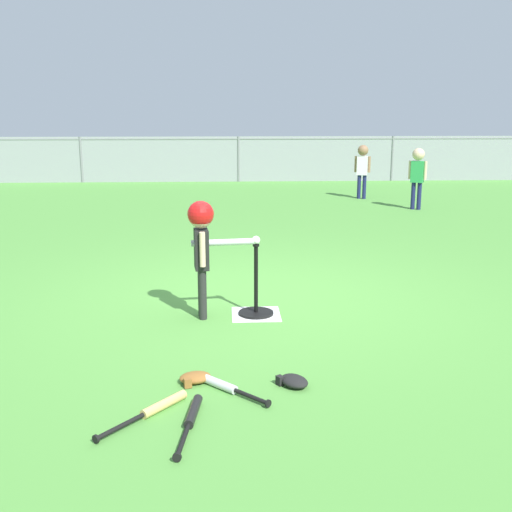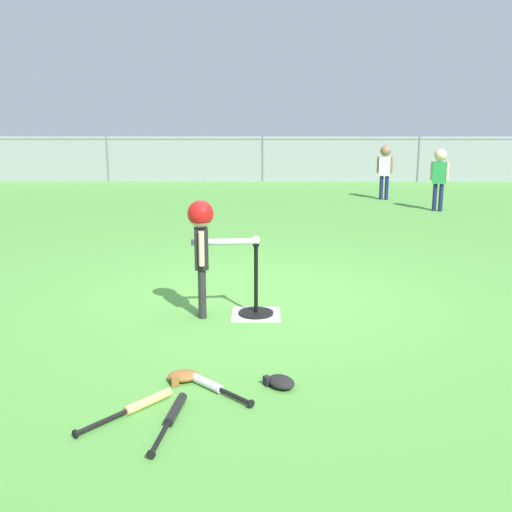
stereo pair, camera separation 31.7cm
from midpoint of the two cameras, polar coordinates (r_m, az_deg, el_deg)
The scene contains 13 objects.
ground_plane at distance 6.23m, azimuth 2.17°, elevation -3.83°, with size 60.00×60.00×0.00m, color #51933D.
home_plate at distance 5.73m, azimuth 1.59°, elevation -5.33°, with size 0.44×0.44×0.01m, color white.
batting_tee at distance 5.70m, azimuth 1.60°, elevation -4.39°, with size 0.32×0.32×0.66m.
baseball_on_tee at distance 5.55m, azimuth 1.64°, elevation 1.46°, with size 0.07×0.07×0.07m, color white.
batter_child at distance 5.49m, azimuth -3.30°, elevation 1.93°, with size 0.63×0.30×1.06m.
fielder_near_left at distance 11.95m, azimuth 17.17°, elevation 7.41°, with size 0.30×0.23×1.14m.
fielder_deep_left at distance 13.21m, azimuth 12.39°, elevation 8.13°, with size 0.32×0.22×1.11m.
spare_bat_silver at distance 4.25m, azimuth -1.81°, elevation -11.80°, with size 0.45×0.44×0.06m.
spare_bat_wood at distance 4.04m, azimuth -8.39°, elevation -13.40°, with size 0.50×0.59×0.06m.
spare_bat_black at distance 3.90m, azimuth -5.26°, elevation -14.29°, with size 0.14×0.70×0.06m.
glove_by_plate at distance 4.39m, azimuth -4.60°, elevation -10.91°, with size 0.25×0.22×0.07m.
glove_near_bats at distance 4.31m, azimuth 4.41°, elevation -11.42°, with size 0.25×0.27×0.07m.
outfield_fence at distance 16.22m, azimuth 1.20°, elevation 8.99°, with size 16.06×0.06×1.15m.
Camera 2 is at (-0.02, -5.95, 1.83)m, focal length 43.78 mm.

